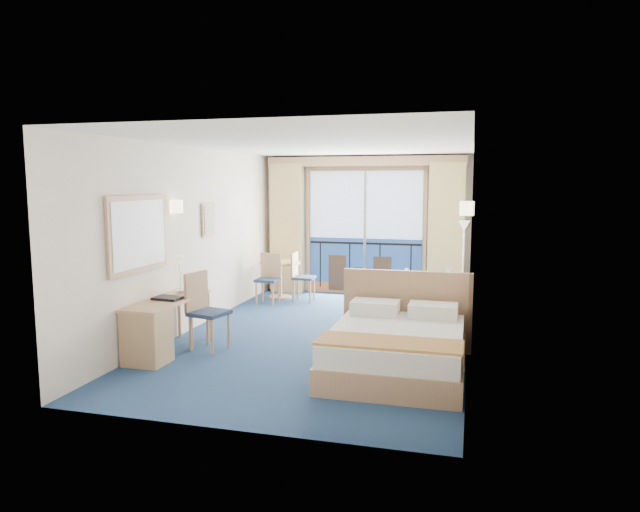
% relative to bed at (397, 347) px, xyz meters
% --- Properties ---
extents(floor, '(6.50, 6.50, 0.00)m').
position_rel_bed_xyz_m(floor, '(-1.22, 1.29, -0.29)').
color(floor, navy).
rests_on(floor, ground).
extents(room_walls, '(4.04, 6.54, 2.72)m').
position_rel_bed_xyz_m(room_walls, '(-1.22, 1.29, 1.48)').
color(room_walls, beige).
rests_on(room_walls, ground).
extents(balcony_door, '(2.36, 0.03, 2.52)m').
position_rel_bed_xyz_m(balcony_door, '(-1.23, 4.50, 0.85)').
color(balcony_door, navy).
rests_on(balcony_door, room_walls).
extents(curtain_left, '(0.65, 0.22, 2.55)m').
position_rel_bed_xyz_m(curtain_left, '(-2.77, 4.36, 0.98)').
color(curtain_left, '#D4BA75').
rests_on(curtain_left, room_walls).
extents(curtain_right, '(0.65, 0.22, 2.55)m').
position_rel_bed_xyz_m(curtain_right, '(0.33, 4.36, 0.98)').
color(curtain_right, '#D4BA75').
rests_on(curtain_right, room_walls).
extents(pelmet, '(3.80, 0.25, 0.18)m').
position_rel_bed_xyz_m(pelmet, '(-1.22, 4.39, 2.29)').
color(pelmet, tan).
rests_on(pelmet, room_walls).
extents(mirror, '(0.05, 1.25, 0.95)m').
position_rel_bed_xyz_m(mirror, '(-3.19, -0.21, 1.26)').
color(mirror, tan).
rests_on(mirror, room_walls).
extents(wall_print, '(0.04, 0.42, 0.52)m').
position_rel_bed_xyz_m(wall_print, '(-3.19, 1.74, 1.31)').
color(wall_print, tan).
rests_on(wall_print, room_walls).
extents(sconce_left, '(0.18, 0.18, 0.18)m').
position_rel_bed_xyz_m(sconce_left, '(-3.16, 0.69, 1.56)').
color(sconce_left, beige).
rests_on(sconce_left, room_walls).
extents(sconce_right, '(0.18, 0.18, 0.18)m').
position_rel_bed_xyz_m(sconce_right, '(0.72, 1.14, 1.56)').
color(sconce_right, beige).
rests_on(sconce_right, room_walls).
extents(bed, '(1.66, 1.98, 1.05)m').
position_rel_bed_xyz_m(bed, '(0.00, 0.00, 0.00)').
color(bed, tan).
rests_on(bed, ground).
extents(nightstand, '(0.40, 0.39, 0.53)m').
position_rel_bed_xyz_m(nightstand, '(0.56, 1.17, -0.03)').
color(nightstand, tan).
rests_on(nightstand, ground).
extents(phone, '(0.18, 0.15, 0.07)m').
position_rel_bed_xyz_m(phone, '(0.56, 1.22, 0.27)').
color(phone, beige).
rests_on(phone, nightstand).
extents(armchair, '(0.94, 0.96, 0.72)m').
position_rel_bed_xyz_m(armchair, '(0.14, 3.23, 0.07)').
color(armchair, '#3F444C').
rests_on(armchair, ground).
extents(floor_lamp, '(0.21, 0.21, 1.52)m').
position_rel_bed_xyz_m(floor_lamp, '(0.66, 3.82, 0.86)').
color(floor_lamp, silver).
rests_on(floor_lamp, ground).
extents(desk, '(0.51, 1.48, 0.69)m').
position_rel_bed_xyz_m(desk, '(-2.96, -0.38, 0.09)').
color(desk, tan).
rests_on(desk, ground).
extents(desk_chair, '(0.53, 0.52, 1.01)m').
position_rel_bed_xyz_m(desk_chair, '(-2.58, 0.27, 0.28)').
color(desk_chair, '#212F4D').
rests_on(desk_chair, ground).
extents(folder, '(0.37, 0.29, 0.03)m').
position_rel_bed_xyz_m(folder, '(-2.94, 0.02, 0.42)').
color(folder, black).
rests_on(folder, desk).
extents(desk_lamp, '(0.13, 0.13, 0.48)m').
position_rel_bed_xyz_m(desk_lamp, '(-2.99, 0.44, 0.76)').
color(desk_lamp, silver).
rests_on(desk_lamp, desk).
extents(round_table, '(0.77, 0.77, 0.69)m').
position_rel_bed_xyz_m(round_table, '(-2.70, 3.71, 0.23)').
color(round_table, tan).
rests_on(round_table, ground).
extents(table_chair_a, '(0.40, 0.40, 0.89)m').
position_rel_bed_xyz_m(table_chair_a, '(-2.27, 3.58, 0.21)').
color(table_chair_a, '#212F4D').
rests_on(table_chair_a, ground).
extents(table_chair_b, '(0.39, 0.40, 0.90)m').
position_rel_bed_xyz_m(table_chair_b, '(-2.75, 3.23, 0.22)').
color(table_chair_b, '#212F4D').
rests_on(table_chair_b, ground).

